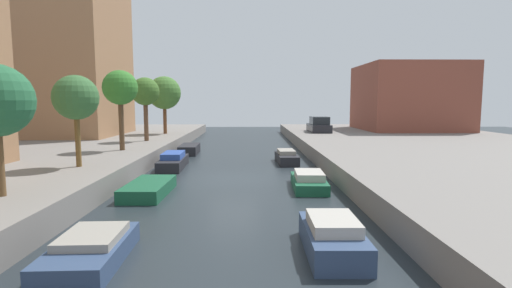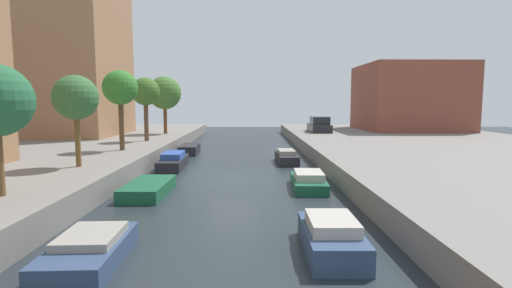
{
  "view_description": "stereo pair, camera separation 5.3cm",
  "coord_description": "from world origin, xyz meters",
  "px_view_note": "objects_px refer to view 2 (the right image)",
  "views": [
    {
      "loc": [
        0.82,
        -19.8,
        4.01
      ],
      "look_at": [
        1.26,
        5.17,
        1.28
      ],
      "focal_mm": 27.22,
      "sensor_mm": 36.0,
      "label": 1
    },
    {
      "loc": [
        0.88,
        -19.8,
        4.01
      ],
      "look_at": [
        1.26,
        5.17,
        1.28
      ],
      "focal_mm": 27.22,
      "sensor_mm": 36.0,
      "label": 2
    }
  ],
  "objects_px": {
    "street_tree_4": "(145,92)",
    "moored_boat_right_1": "(331,237)",
    "street_tree_2": "(76,98)",
    "moored_boat_left_2": "(148,188)",
    "low_block_right": "(409,97)",
    "moored_boat_left_1": "(90,250)",
    "moored_boat_right_2": "(309,181)",
    "parked_car": "(319,126)",
    "street_tree_3": "(120,89)",
    "moored_boat_right_3": "(287,157)",
    "moored_boat_left_4": "(190,149)",
    "street_tree_5": "(165,93)",
    "moored_boat_left_3": "(173,161)"
  },
  "relations": [
    {
      "from": "street_tree_3",
      "to": "moored_boat_right_2",
      "type": "distance_m",
      "value": 13.31
    },
    {
      "from": "street_tree_4",
      "to": "moored_boat_right_2",
      "type": "distance_m",
      "value": 16.88
    },
    {
      "from": "moored_boat_left_4",
      "to": "moored_boat_right_3",
      "type": "bearing_deg",
      "value": -33.77
    },
    {
      "from": "moored_boat_right_2",
      "to": "parked_car",
      "type": "bearing_deg",
      "value": 78.63
    },
    {
      "from": "low_block_right",
      "to": "street_tree_2",
      "type": "distance_m",
      "value": 34.58
    },
    {
      "from": "street_tree_5",
      "to": "moored_boat_left_2",
      "type": "xyz_separation_m",
      "value": [
        3.57,
        -20.12,
        -4.54
      ]
    },
    {
      "from": "street_tree_2",
      "to": "moored_boat_right_3",
      "type": "relative_size",
      "value": 1.24
    },
    {
      "from": "parked_car",
      "to": "moored_boat_left_2",
      "type": "bearing_deg",
      "value": -117.23
    },
    {
      "from": "moored_boat_left_4",
      "to": "moored_boat_right_2",
      "type": "xyz_separation_m",
      "value": [
        7.41,
        -12.23,
        -0.01
      ]
    },
    {
      "from": "street_tree_2",
      "to": "moored_boat_left_2",
      "type": "distance_m",
      "value": 5.48
    },
    {
      "from": "street_tree_5",
      "to": "moored_boat_left_3",
      "type": "distance_m",
      "value": 14.4
    },
    {
      "from": "street_tree_5",
      "to": "moored_boat_right_1",
      "type": "height_order",
      "value": "street_tree_5"
    },
    {
      "from": "low_block_right",
      "to": "moored_boat_left_4",
      "type": "bearing_deg",
      "value": -151.46
    },
    {
      "from": "low_block_right",
      "to": "moored_boat_left_2",
      "type": "bearing_deg",
      "value": -130.52
    },
    {
      "from": "moored_boat_left_1",
      "to": "moored_boat_left_2",
      "type": "bearing_deg",
      "value": 93.12
    },
    {
      "from": "street_tree_5",
      "to": "moored_boat_right_1",
      "type": "relative_size",
      "value": 1.69
    },
    {
      "from": "parked_car",
      "to": "moored_boat_left_4",
      "type": "xyz_separation_m",
      "value": [
        -11.61,
        -8.69,
        -1.29
      ]
    },
    {
      "from": "moored_boat_left_2",
      "to": "moored_boat_left_4",
      "type": "bearing_deg",
      "value": 91.19
    },
    {
      "from": "street_tree_2",
      "to": "moored_boat_left_1",
      "type": "height_order",
      "value": "street_tree_2"
    },
    {
      "from": "low_block_right",
      "to": "street_tree_3",
      "type": "bearing_deg",
      "value": -145.02
    },
    {
      "from": "moored_boat_left_1",
      "to": "moored_boat_right_2",
      "type": "bearing_deg",
      "value": 50.66
    },
    {
      "from": "moored_boat_left_4",
      "to": "moored_boat_left_3",
      "type": "bearing_deg",
      "value": -89.86
    },
    {
      "from": "parked_car",
      "to": "moored_boat_left_4",
      "type": "relative_size",
      "value": 1.26
    },
    {
      "from": "street_tree_3",
      "to": "moored_boat_left_3",
      "type": "bearing_deg",
      "value": -13.96
    },
    {
      "from": "parked_car",
      "to": "moored_boat_left_1",
      "type": "distance_m",
      "value": 31.16
    },
    {
      "from": "moored_boat_right_1",
      "to": "moored_boat_right_3",
      "type": "distance_m",
      "value": 15.21
    },
    {
      "from": "street_tree_4",
      "to": "moored_boat_right_3",
      "type": "relative_size",
      "value": 1.42
    },
    {
      "from": "low_block_right",
      "to": "street_tree_2",
      "type": "bearing_deg",
      "value": -136.58
    },
    {
      "from": "street_tree_4",
      "to": "moored_boat_left_3",
      "type": "height_order",
      "value": "street_tree_4"
    },
    {
      "from": "moored_boat_left_3",
      "to": "moored_boat_right_2",
      "type": "bearing_deg",
      "value": -37.66
    },
    {
      "from": "street_tree_5",
      "to": "moored_boat_left_3",
      "type": "height_order",
      "value": "street_tree_5"
    },
    {
      "from": "moored_boat_left_1",
      "to": "moored_boat_left_4",
      "type": "bearing_deg",
      "value": 91.86
    },
    {
      "from": "moored_boat_left_4",
      "to": "street_tree_5",
      "type": "bearing_deg",
      "value": 115.95
    },
    {
      "from": "low_block_right",
      "to": "moored_boat_left_4",
      "type": "relative_size",
      "value": 2.9
    },
    {
      "from": "street_tree_2",
      "to": "moored_boat_left_4",
      "type": "height_order",
      "value": "street_tree_2"
    },
    {
      "from": "low_block_right",
      "to": "moored_boat_right_1",
      "type": "bearing_deg",
      "value": -115.2
    },
    {
      "from": "moored_boat_left_1",
      "to": "moored_boat_right_3",
      "type": "bearing_deg",
      "value": 67.77
    },
    {
      "from": "moored_boat_left_1",
      "to": "moored_boat_left_2",
      "type": "relative_size",
      "value": 0.92
    },
    {
      "from": "street_tree_5",
      "to": "moored_boat_right_3",
      "type": "bearing_deg",
      "value": -47.95
    },
    {
      "from": "moored_boat_left_1",
      "to": "parked_car",
      "type": "bearing_deg",
      "value": 69.41
    },
    {
      "from": "street_tree_4",
      "to": "moored_boat_right_1",
      "type": "distance_m",
      "value": 22.84
    },
    {
      "from": "moored_boat_left_3",
      "to": "moored_boat_right_1",
      "type": "distance_m",
      "value": 15.06
    },
    {
      "from": "street_tree_4",
      "to": "moored_boat_right_3",
      "type": "xyz_separation_m",
      "value": [
        10.39,
        -4.8,
        -4.34
      ]
    },
    {
      "from": "low_block_right",
      "to": "parked_car",
      "type": "distance_m",
      "value": 11.06
    },
    {
      "from": "moored_boat_left_1",
      "to": "moored_boat_left_2",
      "type": "height_order",
      "value": "moored_boat_left_1"
    },
    {
      "from": "street_tree_2",
      "to": "moored_boat_right_1",
      "type": "height_order",
      "value": "street_tree_2"
    },
    {
      "from": "street_tree_4",
      "to": "moored_boat_left_1",
      "type": "height_order",
      "value": "street_tree_4"
    },
    {
      "from": "moored_boat_left_1",
      "to": "street_tree_5",
      "type": "bearing_deg",
      "value": 98.28
    },
    {
      "from": "moored_boat_left_2",
      "to": "moored_boat_left_3",
      "type": "relative_size",
      "value": 0.88
    },
    {
      "from": "low_block_right",
      "to": "moored_boat_left_1",
      "type": "height_order",
      "value": "low_block_right"
    }
  ]
}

